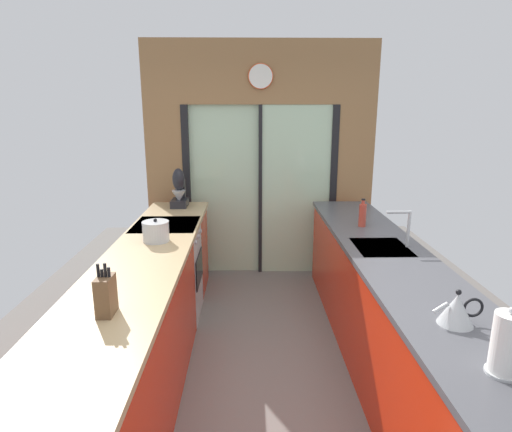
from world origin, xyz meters
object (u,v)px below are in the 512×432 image
at_px(kettle, 457,309).
at_px(stand_mixer, 179,192).
at_px(stock_pot, 156,231).
at_px(oven_range, 168,271).
at_px(knife_block, 106,295).
at_px(soap_bottle, 362,215).
at_px(paper_towel_roll, 507,345).
at_px(mixing_bowl, 22,428).

bearing_deg(kettle, stand_mixer, 123.91).
bearing_deg(stock_pot, oven_range, 92.03).
relative_size(stand_mixer, stock_pot, 1.95).
distance_m(knife_block, stock_pot, 1.26).
relative_size(knife_block, stand_mixer, 0.68).
height_order(oven_range, soap_bottle, soap_bottle).
bearing_deg(paper_towel_roll, mixing_bowl, -169.73).
height_order(mixing_bowl, stock_pot, stock_pot).
height_order(stock_pot, paper_towel_roll, paper_towel_roll).
bearing_deg(soap_bottle, oven_range, 176.53).
bearing_deg(mixing_bowl, paper_towel_roll, 10.27).
bearing_deg(stand_mixer, knife_block, -90.00).
relative_size(oven_range, stand_mixer, 2.19).
xyz_separation_m(knife_block, stock_pot, (0.00, 1.26, -0.03)).
relative_size(oven_range, mixing_bowl, 5.36).
bearing_deg(oven_range, kettle, -46.86).
xyz_separation_m(kettle, paper_towel_roll, (-0.00, -0.41, 0.05)).
xyz_separation_m(mixing_bowl, kettle, (1.78, 0.74, 0.04)).
bearing_deg(mixing_bowl, soap_bottle, 55.07).
bearing_deg(kettle, oven_range, 133.14).
bearing_deg(soap_bottle, paper_towel_roll, -90.00).
bearing_deg(mixing_bowl, stock_pot, 90.00).
xyz_separation_m(mixing_bowl, stock_pot, (0.00, 2.14, 0.04)).
bearing_deg(mixing_bowl, stand_mixer, 90.00).
xyz_separation_m(knife_block, kettle, (1.78, -0.14, -0.03)).
xyz_separation_m(knife_block, paper_towel_roll, (1.78, -0.56, 0.02)).
distance_m(oven_range, paper_towel_roll, 3.01).
bearing_deg(stock_pot, stand_mixer, 90.00).
relative_size(stock_pot, paper_towel_roll, 0.73).
bearing_deg(oven_range, stand_mixer, 88.55).
bearing_deg(knife_block, stand_mixer, 90.00).
distance_m(mixing_bowl, kettle, 1.93).
bearing_deg(paper_towel_roll, oven_range, 127.60).
relative_size(stand_mixer, soap_bottle, 1.64).
relative_size(stand_mixer, paper_towel_roll, 1.43).
xyz_separation_m(mixing_bowl, stand_mixer, (0.00, 3.39, 0.12)).
distance_m(knife_block, soap_bottle, 2.44).
relative_size(oven_range, soap_bottle, 3.59).
height_order(mixing_bowl, knife_block, knife_block).
bearing_deg(oven_range, knife_block, -89.41).
height_order(stand_mixer, kettle, stand_mixer).
bearing_deg(stand_mixer, stock_pot, -90.00).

